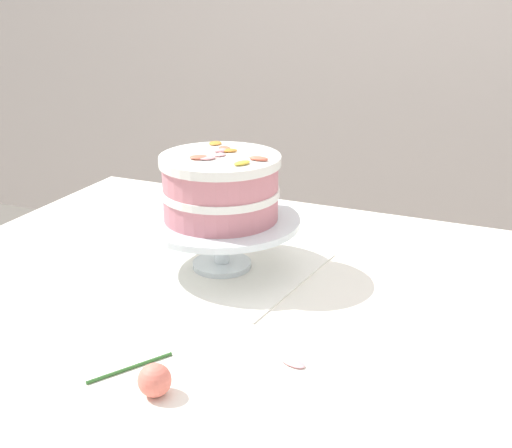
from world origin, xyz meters
TOP-DOWN VIEW (x-y plane):
  - dining_table at (0.00, -0.03)m, footprint 1.40×1.00m
  - linen_napkin at (-0.15, 0.07)m, footprint 0.35×0.35m
  - cake_stand at (-0.15, 0.07)m, footprint 0.29×0.29m
  - layer_cake at (-0.15, 0.07)m, footprint 0.22×0.22m
  - fallen_rose at (-0.06, -0.33)m, footprint 0.12×0.12m
  - loose_petal_0 at (0.09, -0.18)m, footprint 0.05×0.03m

SIDE VIEW (x-z plane):
  - dining_table at x=0.00m, z-range 0.28..1.02m
  - linen_napkin at x=-0.15m, z-range 0.74..0.74m
  - loose_petal_0 at x=0.09m, z-range 0.74..0.75m
  - fallen_rose at x=-0.06m, z-range 0.74..0.78m
  - cake_stand at x=-0.15m, z-range 0.77..0.87m
  - layer_cake at x=-0.15m, z-range 0.84..0.96m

